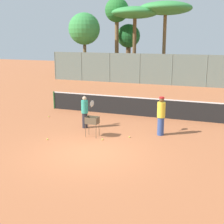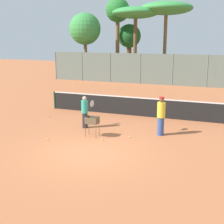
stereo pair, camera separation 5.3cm
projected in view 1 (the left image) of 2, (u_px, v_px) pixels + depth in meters
name	position (u px, v px, depth m)	size (l,w,h in m)	color
ground_plane	(90.00, 153.00, 12.00)	(80.00, 80.00, 0.00)	#B7663D
tennis_net	(135.00, 106.00, 17.49)	(10.46, 0.10, 1.07)	#26592D
back_fence	(172.00, 70.00, 28.13)	(24.21, 0.08, 2.82)	slate
tree_0	(117.00, 12.00, 33.15)	(2.55, 2.55, 8.35)	brown
tree_1	(128.00, 37.00, 34.67)	(2.58, 2.58, 5.68)	brown
tree_2	(135.00, 14.00, 31.40)	(4.75, 4.75, 7.27)	brown
tree_3	(84.00, 29.00, 31.93)	(3.23, 3.23, 6.72)	brown
tree_4	(165.00, 9.00, 31.03)	(5.28, 5.28, 7.74)	brown
player_white_outfit	(161.00, 115.00, 13.96)	(0.48, 0.87, 1.76)	#334C8C
player_red_cap	(85.00, 112.00, 15.11)	(0.42, 0.84, 1.57)	#26262D
ball_cart	(92.00, 122.00, 13.78)	(0.56, 0.41, 0.91)	brown
tennis_ball_0	(162.00, 120.00, 16.55)	(0.07, 0.07, 0.07)	#D1E54C
tennis_ball_1	(47.00, 139.00, 13.48)	(0.07, 0.07, 0.07)	#D1E54C
tennis_ball_3	(103.00, 139.00, 13.46)	(0.07, 0.07, 0.07)	#D1E54C
tennis_ball_4	(129.00, 137.00, 13.78)	(0.07, 0.07, 0.07)	#D1E54C
tennis_ball_5	(49.00, 116.00, 17.30)	(0.07, 0.07, 0.07)	#D1E54C
parked_car	(191.00, 74.00, 31.46)	(4.20, 1.70, 1.60)	white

